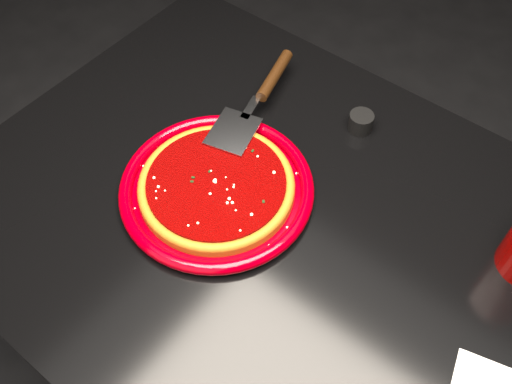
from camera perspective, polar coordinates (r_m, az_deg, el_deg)
table at (r=1.25m, az=4.15°, el=-14.05°), size 1.20×0.80×0.75m
plate at (r=0.95m, az=-3.95°, el=0.37°), size 0.33×0.33×0.02m
pizza_crust at (r=0.95m, az=-3.96°, el=0.51°), size 0.26×0.26×0.01m
pizza_crust_rim at (r=0.95m, az=-3.98°, el=0.74°), size 0.26×0.26×0.02m
pizza_sauce at (r=0.94m, az=-4.00°, el=0.91°), size 0.23×0.23×0.01m
parmesan_dusting at (r=0.94m, az=-4.02°, el=1.15°), size 0.22×0.22×0.01m
basil_flecks at (r=0.94m, az=-4.02°, el=1.12°), size 0.21×0.21×0.00m
pizza_server at (r=1.05m, az=0.04°, el=9.16°), size 0.17×0.33×0.02m
ramekin at (r=1.06m, az=10.43°, el=6.91°), size 0.05×0.05×0.03m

